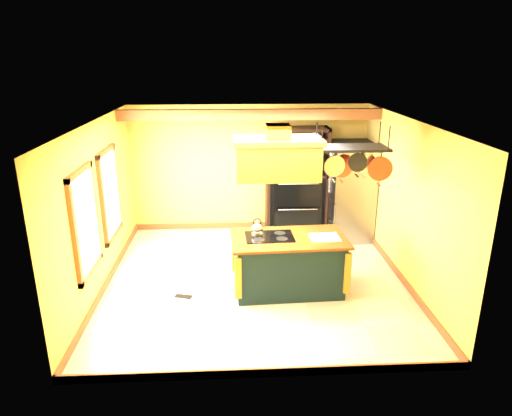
{
  "coord_description": "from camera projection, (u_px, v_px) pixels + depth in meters",
  "views": [
    {
      "loc": [
        -0.37,
        -7.01,
        3.67
      ],
      "look_at": [
        0.03,
        0.3,
        1.2
      ],
      "focal_mm": 32.0,
      "sensor_mm": 36.0,
      "label": 1
    }
  ],
  "objects": [
    {
      "name": "window_near",
      "position": [
        86.0,
        222.0,
        6.49
      ],
      "size": [
        0.06,
        1.06,
        1.56
      ],
      "color": "#96532E",
      "rests_on": "wall_left"
    },
    {
      "name": "ceiling",
      "position": [
        255.0,
        121.0,
        6.96
      ],
      "size": [
        5.0,
        5.0,
        0.0
      ],
      "primitive_type": "plane",
      "rotation": [
        3.14,
        0.0,
        0.0
      ],
      "color": "white",
      "rests_on": "wall_back"
    },
    {
      "name": "floor_register",
      "position": [
        183.0,
        296.0,
        7.27
      ],
      "size": [
        0.3,
        0.19,
        0.01
      ],
      "primitive_type": "cube",
      "rotation": [
        0.0,
        0.0,
        -0.27
      ],
      "color": "black",
      "rests_on": "floor"
    },
    {
      "name": "wall_left",
      "position": [
        99.0,
        208.0,
        7.26
      ],
      "size": [
        0.02,
        5.0,
        2.7
      ],
      "primitive_type": "cube",
      "color": "gold",
      "rests_on": "floor"
    },
    {
      "name": "pot_rack",
      "position": [
        351.0,
        156.0,
        6.84
      ],
      "size": [
        1.19,
        0.54,
        0.84
      ],
      "color": "black",
      "rests_on": "ceiling"
    },
    {
      "name": "wall_back",
      "position": [
        249.0,
        168.0,
        9.76
      ],
      "size": [
        5.0,
        0.02,
        2.7
      ],
      "primitive_type": "cube",
      "color": "gold",
      "rests_on": "floor"
    },
    {
      "name": "wall_front",
      "position": [
        267.0,
        276.0,
        5.03
      ],
      "size": [
        5.0,
        0.02,
        2.7
      ],
      "primitive_type": "cube",
      "color": "gold",
      "rests_on": "floor"
    },
    {
      "name": "floor",
      "position": [
        255.0,
        280.0,
        7.82
      ],
      "size": [
        5.0,
        5.0,
        0.0
      ],
      "primitive_type": "plane",
      "color": "beige",
      "rests_on": "ground"
    },
    {
      "name": "refrigerator",
      "position": [
        350.0,
        193.0,
        9.42
      ],
      "size": [
        0.84,
        1.0,
        1.96
      ],
      "color": "gray",
      "rests_on": "floor"
    },
    {
      "name": "wall_right",
      "position": [
        407.0,
        203.0,
        7.52
      ],
      "size": [
        0.02,
        5.0,
        2.7
      ],
      "primitive_type": "cube",
      "color": "gold",
      "rests_on": "floor"
    },
    {
      "name": "hutch",
      "position": [
        296.0,
        192.0,
        9.72
      ],
      "size": [
        1.28,
        0.58,
        2.26
      ],
      "color": "black",
      "rests_on": "floor"
    },
    {
      "name": "window_far",
      "position": [
        110.0,
        194.0,
        7.82
      ],
      "size": [
        0.06,
        1.06,
        1.56
      ],
      "color": "#96532E",
      "rests_on": "wall_left"
    },
    {
      "name": "kitchen_island",
      "position": [
        288.0,
        263.0,
        7.36
      ],
      "size": [
        1.87,
        1.09,
        1.11
      ],
      "rotation": [
        0.0,
        0.0,
        0.04
      ],
      "color": "#13252B",
      "rests_on": "floor"
    },
    {
      "name": "range_hood",
      "position": [
        278.0,
        156.0,
        6.78
      ],
      "size": [
        1.31,
        0.74,
        0.8
      ],
      "color": "#AB752A",
      "rests_on": "ceiling"
    },
    {
      "name": "ceiling_beam",
      "position": [
        251.0,
        115.0,
        8.6
      ],
      "size": [
        5.0,
        0.15,
        0.2
      ],
      "primitive_type": "cube",
      "color": "#96532E",
      "rests_on": "ceiling"
    }
  ]
}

